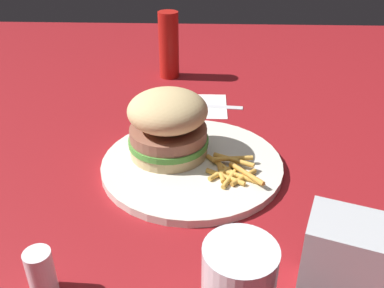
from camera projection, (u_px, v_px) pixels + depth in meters
ground_plane at (177, 158)px, 0.67m from camera, size 1.60×1.60×0.00m
plate at (192, 164)px, 0.64m from camera, size 0.27×0.27×0.01m
sandwich at (168, 124)px, 0.64m from camera, size 0.12×0.12×0.10m
fries_pile at (232, 171)px, 0.61m from camera, size 0.08×0.08×0.01m
napkin at (198, 106)px, 0.83m from camera, size 0.11×0.11×0.00m
fork at (198, 105)px, 0.83m from camera, size 0.17×0.03×0.00m
napkin_dispenser at (350, 265)px, 0.41m from camera, size 0.10×0.09×0.10m
ketchup_bottle at (169, 45)px, 0.93m from camera, size 0.04×0.04×0.14m
salt_shaker at (41, 273)px, 0.43m from camera, size 0.03×0.03×0.06m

